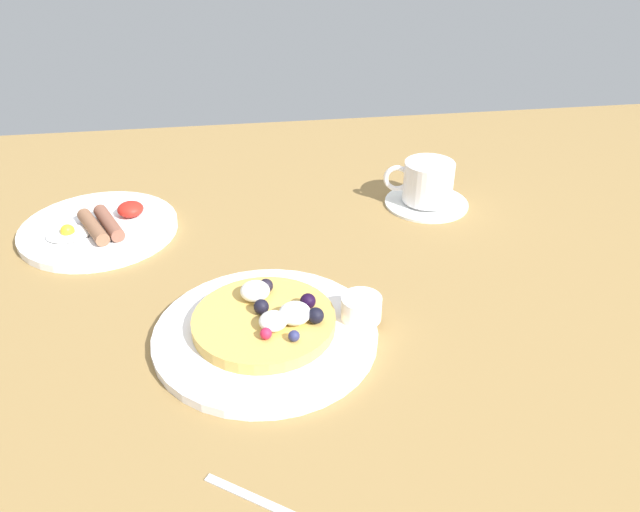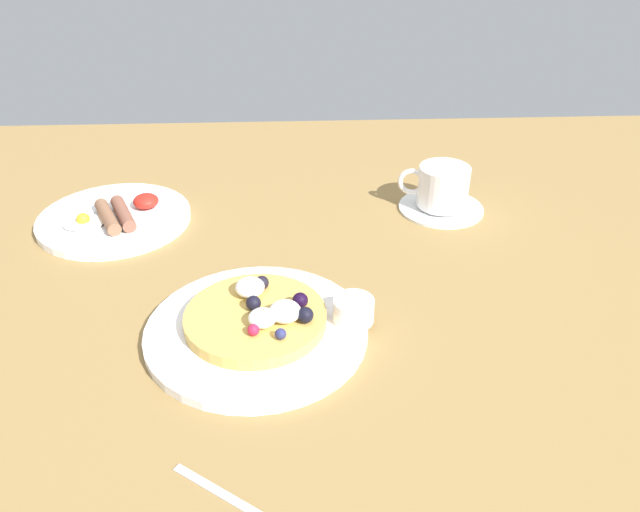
{
  "view_description": "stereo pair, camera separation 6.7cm",
  "coord_description": "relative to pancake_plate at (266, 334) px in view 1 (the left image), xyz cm",
  "views": [
    {
      "loc": [
        -7.72,
        -64.42,
        46.9
      ],
      "look_at": [
        2.24,
        4.16,
        4.0
      ],
      "focal_mm": 35.47,
      "sensor_mm": 36.0,
      "label": 1
    },
    {
      "loc": [
        -1.06,
        -65.06,
        46.9
      ],
      "look_at": [
        2.24,
        4.16,
        4.0
      ],
      "focal_mm": 35.47,
      "sensor_mm": 36.0,
      "label": 2
    }
  ],
  "objects": [
    {
      "name": "pancake_with_berries",
      "position": [
        0.28,
        0.71,
        1.7
      ],
      "size": [
        16.67,
        16.67,
        3.72
      ],
      "color": "gold",
      "rests_on": "pancake_plate"
    },
    {
      "name": "pancake_plate",
      "position": [
        0.0,
        0.0,
        0.0
      ],
      "size": [
        26.03,
        26.03,
        1.15
      ],
      "primitive_type": "cylinder",
      "color": "white",
      "rests_on": "ground_plane"
    },
    {
      "name": "ground_plane",
      "position": [
        5.7,
        6.57,
        -2.08
      ],
      "size": [
        185.01,
        132.26,
        3.0
      ],
      "primitive_type": "cube",
      "color": "olive"
    },
    {
      "name": "breakfast_plate",
      "position": [
        -22.95,
        28.66,
        0.01
      ],
      "size": [
        23.13,
        23.13,
        1.17
      ],
      "primitive_type": "cylinder",
      "color": "white",
      "rests_on": "ground_plane"
    },
    {
      "name": "coffee_saucer",
      "position": [
        28.29,
        30.52,
        -0.16
      ],
      "size": [
        13.45,
        13.45,
        0.83
      ],
      "primitive_type": "cylinder",
      "color": "white",
      "rests_on": "ground_plane"
    },
    {
      "name": "coffee_cup",
      "position": [
        28.12,
        30.56,
        3.6
      ],
      "size": [
        11.04,
        7.95,
        6.45
      ],
      "color": "white",
      "rests_on": "coffee_saucer"
    },
    {
      "name": "syrup_ramekin",
      "position": [
        11.41,
        0.78,
        2.06
      ],
      "size": [
        4.82,
        4.82,
        2.88
      ],
      "color": "white",
      "rests_on": "pancake_plate"
    },
    {
      "name": "fried_breakfast",
      "position": [
        -22.16,
        27.72,
        1.5
      ],
      "size": [
        13.45,
        11.41,
        2.36
      ],
      "color": "brown",
      "rests_on": "breakfast_plate"
    }
  ]
}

